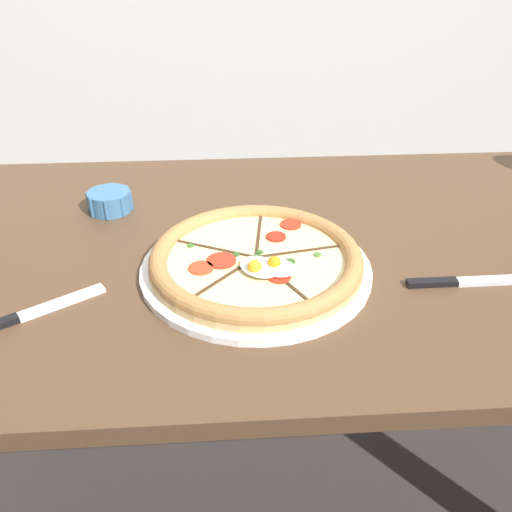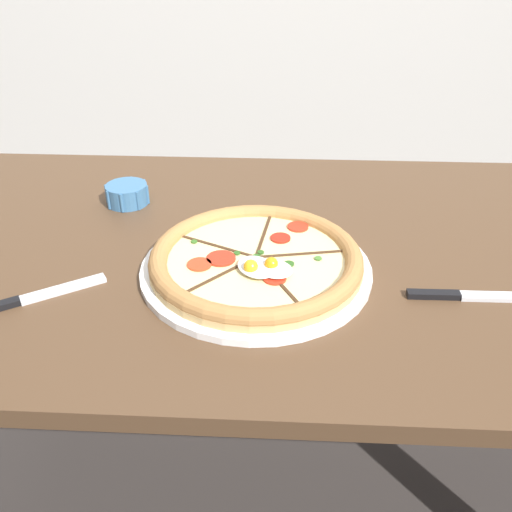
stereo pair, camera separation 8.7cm
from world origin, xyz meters
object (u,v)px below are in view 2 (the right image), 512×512
(pizza, at_px, (256,261))
(knife_spare, at_px, (30,298))
(knife_main, at_px, (468,296))
(dining_table, at_px, (287,286))
(ramekin_bowl, at_px, (127,194))

(pizza, distance_m, knife_spare, 0.35)
(knife_main, distance_m, knife_spare, 0.66)
(knife_main, bearing_deg, knife_spare, -177.17)
(dining_table, height_order, pizza, pizza)
(knife_main, bearing_deg, dining_table, 150.49)
(dining_table, xyz_separation_m, ramekin_bowl, (-0.33, 0.15, 0.11))
(ramekin_bowl, bearing_deg, knife_spare, -100.71)
(knife_spare, bearing_deg, pizza, -16.78)
(pizza, height_order, knife_spare, pizza)
(knife_main, height_order, knife_spare, same)
(knife_main, relative_size, knife_spare, 0.97)
(dining_table, relative_size, knife_main, 7.86)
(knife_spare, bearing_deg, dining_table, -6.57)
(dining_table, bearing_deg, ramekin_bowl, 155.92)
(ramekin_bowl, height_order, knife_main, ramekin_bowl)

